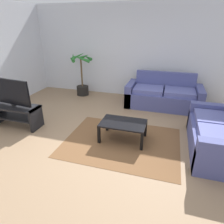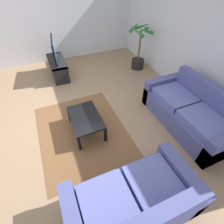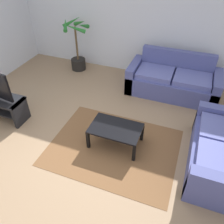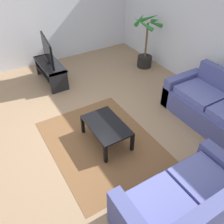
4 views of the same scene
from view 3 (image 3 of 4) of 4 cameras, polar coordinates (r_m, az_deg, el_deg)
name	(u,v)px [view 3 (image 3 of 4)]	position (r m, az deg, el deg)	size (l,w,h in m)	color
ground_plane	(81,146)	(4.17, -7.61, -8.27)	(6.60, 6.60, 0.00)	#937556
wall_back	(134,19)	(5.89, 5.45, 21.97)	(6.00, 0.06, 2.70)	silver
couch_main	(173,81)	(5.47, 14.81, 7.38)	(2.00, 0.90, 0.90)	#4C518C
couch_loveseat	(223,153)	(4.01, 25.85, -9.21)	(0.90, 1.68, 0.90)	#4C518C
coffee_table	(116,130)	(3.95, 0.91, -4.44)	(0.87, 0.56, 0.38)	black
area_rug	(114,147)	(4.11, 0.38, -8.64)	(2.20, 1.70, 0.01)	brown
potted_palm	(77,51)	(6.27, -8.59, 14.76)	(0.75, 0.77, 1.34)	black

